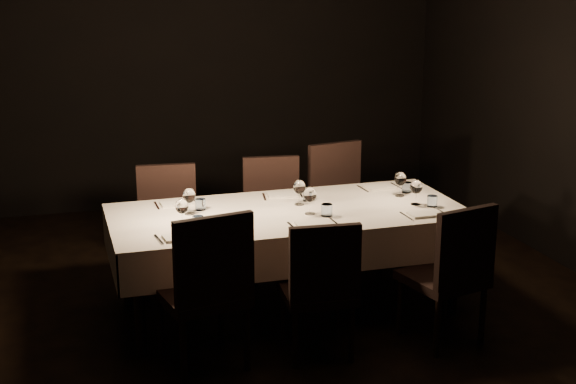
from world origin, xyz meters
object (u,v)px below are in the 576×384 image
object	(u,v)px
chair_far_left	(168,221)
chair_far_right	(342,200)
chair_near_left	(207,285)
chair_far_center	(273,211)
chair_near_right	(452,269)
chair_near_center	(320,283)
dining_table	(288,221)

from	to	relation	value
chair_far_left	chair_far_right	size ratio (longest dim) A/B	0.94
chair_near_left	chair_far_center	bearing A→B (deg)	-130.28
chair_near_right	chair_far_center	distance (m)	1.77
chair_far_right	chair_near_right	bearing A→B (deg)	-95.51
chair_far_center	chair_near_right	bearing A→B (deg)	-57.30
chair_near_right	chair_far_right	bearing A→B (deg)	-98.26
chair_near_center	chair_near_right	distance (m)	0.89
chair_far_center	chair_far_right	bearing A→B (deg)	13.79
dining_table	chair_far_center	xyz separation A→B (m)	(0.10, 0.75, -0.16)
chair_near_right	chair_far_left	xyz separation A→B (m)	(-1.62, 1.59, -0.01)
chair_near_right	chair_far_left	bearing A→B (deg)	-57.68
chair_near_left	chair_far_left	xyz separation A→B (m)	(-0.02, 1.47, -0.04)
chair_near_left	chair_near_center	distance (m)	0.72
dining_table	chair_near_left	xyz separation A→B (m)	(-0.74, -0.73, -0.12)
dining_table	chair_near_left	bearing A→B (deg)	-135.15
dining_table	chair_far_center	size ratio (longest dim) A/B	2.63
chair_near_left	chair_near_right	world-z (taller)	chair_near_left
chair_near_left	chair_near_right	distance (m)	1.61
chair_near_left	chair_far_center	world-z (taller)	chair_near_left
chair_near_center	chair_far_right	world-z (taller)	chair_far_right
dining_table	chair_far_left	distance (m)	1.07
dining_table	chair_near_left	size ratio (longest dim) A/B	2.42
chair_near_center	chair_far_center	world-z (taller)	chair_far_center
chair_near_center	chair_near_right	size ratio (longest dim) A/B	0.96
dining_table	chair_far_center	world-z (taller)	chair_far_center
dining_table	chair_near_center	distance (m)	0.81
dining_table	chair_near_right	xyz separation A→B (m)	(0.86, -0.85, -0.15)
chair_near_center	chair_far_right	bearing A→B (deg)	-109.78
chair_near_left	chair_far_left	bearing A→B (deg)	-100.21
dining_table	chair_far_right	distance (m)	1.10
chair_near_left	chair_near_center	size ratio (longest dim) A/B	1.12
dining_table	chair_near_right	bearing A→B (deg)	-44.56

